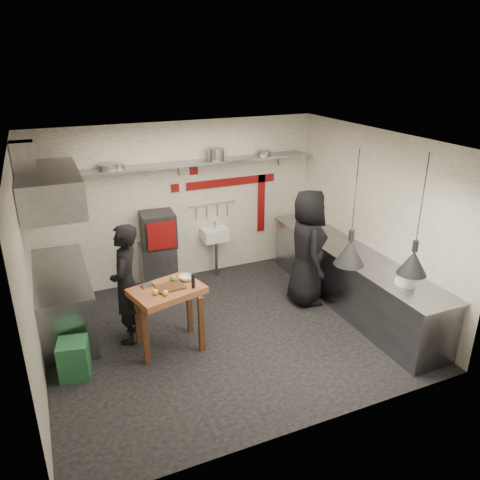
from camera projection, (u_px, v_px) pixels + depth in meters
name	position (u px, v px, depth m)	size (l,w,h in m)	color
floor	(227.00, 332.00, 6.90)	(5.00, 5.00, 0.00)	black
ceiling	(225.00, 142.00, 5.86)	(5.00, 5.00, 0.00)	beige
wall_back	(181.00, 203.00, 8.17)	(5.00, 0.04, 2.80)	silver
wall_front	(306.00, 320.00, 4.59)	(5.00, 0.04, 2.80)	silver
wall_left	(27.00, 277.00, 5.45)	(0.04, 4.20, 2.80)	silver
wall_right	(374.00, 220.00, 7.30)	(0.04, 4.20, 2.80)	silver
red_band_horiz	(232.00, 182.00, 8.40)	(1.70, 0.02, 0.14)	maroon
red_band_vert	(261.00, 203.00, 8.80)	(0.14, 0.02, 1.10)	maroon
red_tile_a	(194.00, 171.00, 8.04)	(0.14, 0.02, 0.14)	maroon
red_tile_b	(175.00, 188.00, 8.01)	(0.14, 0.02, 0.14)	maroon
back_shelf	(182.00, 164.00, 7.74)	(4.60, 0.34, 0.04)	slate
shelf_bracket_left	(61.00, 179.00, 7.21)	(0.04, 0.06, 0.24)	slate
shelf_bracket_mid	(180.00, 168.00, 7.91)	(0.04, 0.06, 0.24)	slate
shelf_bracket_right	(279.00, 159.00, 8.61)	(0.04, 0.06, 0.24)	slate
pan_far_left	(108.00, 167.00, 7.28)	(0.31, 0.31, 0.09)	slate
pan_mid_left	(117.00, 167.00, 7.33)	(0.25, 0.25, 0.07)	slate
stock_pot	(216.00, 154.00, 7.92)	(0.29, 0.29, 0.20)	slate
pan_right	(264.00, 153.00, 8.28)	(0.24, 0.24, 0.08)	slate
oven_stand	(158.00, 266.00, 8.08)	(0.58, 0.53, 0.80)	slate
combi_oven	(158.00, 230.00, 7.81)	(0.55, 0.51, 0.58)	black
oven_door	(162.00, 236.00, 7.55)	(0.46, 0.03, 0.46)	maroon
oven_glass	(160.00, 236.00, 7.54)	(0.39, 0.02, 0.34)	black
hand_sink	(215.00, 235.00, 8.45)	(0.46, 0.34, 0.22)	silver
sink_tap	(215.00, 225.00, 8.38)	(0.03, 0.03, 0.14)	slate
sink_drain	(216.00, 258.00, 8.58)	(0.06, 0.06, 0.66)	slate
utensil_rail	(212.00, 204.00, 8.36)	(0.02, 0.02, 0.90)	slate
counter_right	(350.00, 279.00, 7.53)	(0.70, 3.80, 0.90)	slate
counter_right_top	(353.00, 252.00, 7.35)	(0.76, 3.90, 0.03)	slate
plate_stack	(407.00, 280.00, 6.26)	(0.23, 0.23, 0.15)	silver
small_bowl_right	(402.00, 282.00, 6.33)	(0.20, 0.20, 0.05)	silver
counter_left	(63.00, 302.00, 6.83)	(0.70, 1.90, 0.90)	slate
counter_left_top	(59.00, 273.00, 6.66)	(0.76, 2.00, 0.03)	slate
extractor_hood	(49.00, 189.00, 6.21)	(0.78, 1.60, 0.50)	slate
hood_duct	(24.00, 161.00, 5.97)	(0.28, 0.28, 0.50)	slate
green_bin	(74.00, 359.00, 5.89)	(0.36, 0.36, 0.50)	#1D5330
prep_table	(169.00, 318.00, 6.40)	(0.92, 0.64, 0.92)	brown
cutting_board	(170.00, 287.00, 6.23)	(0.36, 0.26, 0.03)	#4D2B1A
pepper_mill	(193.00, 281.00, 6.20)	(0.05, 0.05, 0.20)	black
lemon_a	(155.00, 292.00, 6.05)	(0.08, 0.08, 0.08)	gold
lemon_b	(165.00, 293.00, 6.03)	(0.08, 0.08, 0.08)	gold
veg_ball	(173.00, 278.00, 6.39)	(0.10, 0.10, 0.10)	#537E2A
steel_tray	(147.00, 285.00, 6.28)	(0.16, 0.11, 0.03)	slate
bowl	(186.00, 278.00, 6.44)	(0.20, 0.20, 0.06)	silver
heat_lamp_near	(354.00, 209.00, 5.71)	(0.39, 0.39, 1.48)	black
heat_lamp_far	(420.00, 216.00, 5.54)	(0.37, 0.37, 1.53)	black
chef_left	(126.00, 284.00, 6.44)	(0.63, 0.42, 1.74)	black
chef_right	(307.00, 248.00, 7.44)	(0.93, 0.60, 1.90)	black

